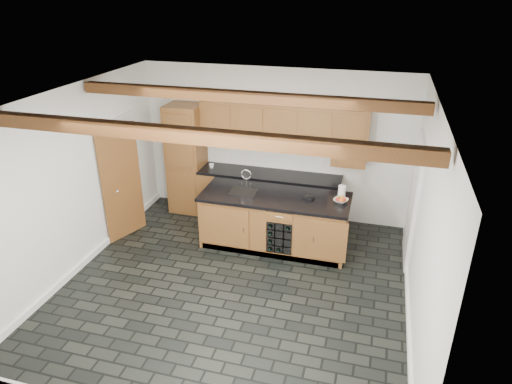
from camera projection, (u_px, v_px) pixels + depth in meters
The scene contains 10 objects.
ground at pixel (235, 285), 6.82m from camera, with size 5.00×5.00×0.00m, color black.
room_shell at pixel (238, 177), 6.67m from camera, with size 5.01×5.00×5.00m.
back_cabinetry at pixel (251, 168), 8.46m from camera, with size 3.65×0.62×2.20m.
island at pixel (275, 221), 7.68m from camera, with size 2.48×0.96×0.93m.
faucet at pixel (244, 189), 7.64m from camera, with size 0.45×0.40×0.34m.
kitchen_scale at pixel (309, 197), 7.39m from camera, with size 0.19×0.14×0.05m.
fruit_bowl at pixel (341, 201), 7.26m from camera, with size 0.22×0.22×0.06m, color beige.
fruit_cluster at pixel (341, 199), 7.25m from camera, with size 0.16×0.17×0.07m.
paper_towel at pixel (342, 192), 7.36m from camera, with size 0.12×0.12×0.22m, color white.
mug at pixel (212, 166), 8.59m from camera, with size 0.09×0.09×0.08m, color white.
Camera 1 is at (1.81, -5.32, 4.12)m, focal length 32.00 mm.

